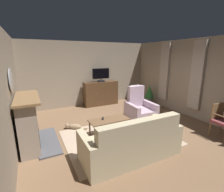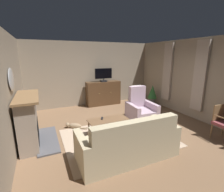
% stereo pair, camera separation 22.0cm
% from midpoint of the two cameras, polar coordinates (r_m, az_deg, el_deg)
% --- Properties ---
extents(ground_plane, '(6.08, 6.64, 0.04)m').
position_cam_midpoint_polar(ground_plane, '(4.99, 2.91, -12.06)').
color(ground_plane, brown).
extents(wall_back, '(6.08, 0.10, 2.73)m').
position_cam_midpoint_polar(wall_back, '(7.35, -8.96, 7.55)').
color(wall_back, gray).
rests_on(wall_back, ground_plane).
extents(wall_left, '(0.10, 6.64, 2.73)m').
position_cam_midpoint_polar(wall_left, '(4.00, -34.04, -0.06)').
color(wall_left, gray).
rests_on(wall_left, ground_plane).
extents(wall_right_with_window, '(0.10, 6.64, 2.73)m').
position_cam_midpoint_polar(wall_right_with_window, '(6.40, 25.45, 5.42)').
color(wall_right_with_window, gray).
rests_on(wall_right_with_window, ground_plane).
extents(curtain_panel_near, '(0.10, 0.44, 2.29)m').
position_cam_midpoint_polar(curtain_panel_near, '(6.16, 26.54, 6.31)').
color(curtain_panel_near, '#B2A393').
extents(curtain_panel_far, '(0.10, 0.44, 2.29)m').
position_cam_midpoint_polar(curtain_panel_far, '(7.16, 16.92, 8.05)').
color(curtain_panel_far, '#B2A393').
extents(rug_central, '(2.78, 2.19, 0.01)m').
position_cam_midpoint_polar(rug_central, '(4.58, 0.87, -14.22)').
color(rug_central, tan).
rests_on(rug_central, ground_plane).
extents(fireplace, '(0.86, 1.50, 1.24)m').
position_cam_midpoint_polar(fireplace, '(4.49, -28.07, -8.32)').
color(fireplace, '#4C4C51').
rests_on(fireplace, ground_plane).
extents(wall_mirror_oval, '(0.06, 0.72, 0.52)m').
position_cam_midpoint_polar(wall_mirror_oval, '(4.26, -33.01, 4.64)').
color(wall_mirror_oval, '#B2B7BF').
extents(tv_cabinet, '(1.51, 0.46, 1.05)m').
position_cam_midpoint_polar(tv_cabinet, '(7.31, -4.77, 0.77)').
color(tv_cabinet, '#352315').
rests_on(tv_cabinet, ground_plane).
extents(television, '(0.76, 0.20, 0.58)m').
position_cam_midpoint_polar(television, '(7.11, -4.75, 7.40)').
color(television, black).
rests_on(television, tv_cabinet).
extents(coffee_table, '(1.10, 0.50, 0.46)m').
position_cam_midpoint_polar(coffee_table, '(4.57, -2.43, -8.74)').
color(coffee_table, brown).
rests_on(coffee_table, ground_plane).
extents(tv_remote, '(0.12, 0.18, 0.02)m').
position_cam_midpoint_polar(tv_remote, '(4.59, -4.60, -7.80)').
color(tv_remote, black).
rests_on(tv_remote, coffee_table).
extents(sofa_floral, '(2.14, 0.88, 0.98)m').
position_cam_midpoint_polar(sofa_floral, '(3.66, 5.32, -16.15)').
color(sofa_floral, tan).
rests_on(sofa_floral, ground_plane).
extents(armchair_angled_to_table, '(0.88, 0.93, 1.16)m').
position_cam_midpoint_polar(armchair_angled_to_table, '(5.66, 8.54, -4.96)').
color(armchair_angled_to_table, '#AD93A3').
rests_on(armchair_angled_to_table, ground_plane).
extents(side_chair_nearest_door, '(0.53, 0.51, 0.91)m').
position_cam_midpoint_polar(side_chair_nearest_door, '(5.25, 32.99, -6.88)').
color(side_chair_nearest_door, brown).
rests_on(side_chair_nearest_door, ground_plane).
extents(potted_plant_on_hearth_side, '(0.40, 0.40, 0.89)m').
position_cam_midpoint_polar(potted_plant_on_hearth_side, '(7.49, 12.08, 0.88)').
color(potted_plant_on_hearth_side, slate).
rests_on(potted_plant_on_hearth_side, ground_plane).
extents(cat, '(0.59, 0.47, 0.18)m').
position_cam_midpoint_polar(cat, '(5.17, -14.33, -10.23)').
color(cat, '#937A5B').
rests_on(cat, ground_plane).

